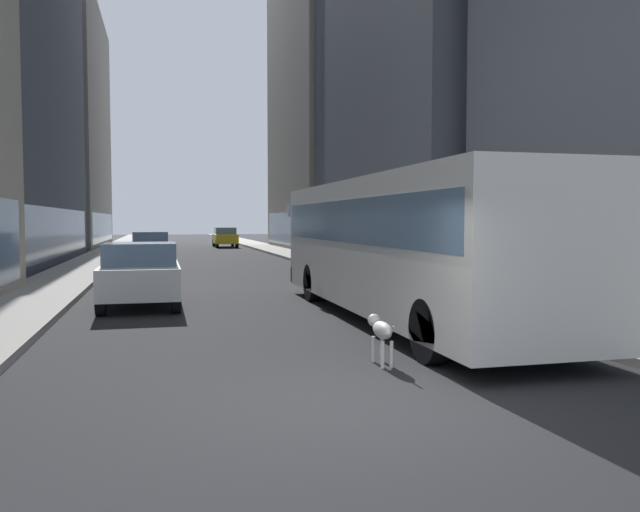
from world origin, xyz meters
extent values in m
plane|color=#232326|center=(0.00, 35.00, 0.00)|extent=(120.00, 120.00, 0.00)
cube|color=#9E9991|center=(-5.70, 35.00, 0.07)|extent=(2.40, 110.00, 0.15)
cube|color=#ADA89E|center=(5.70, 35.00, 0.07)|extent=(2.40, 110.00, 0.15)
cube|color=slate|center=(-7.25, 27.44, 1.60)|extent=(0.08, 20.56, 2.40)
cube|color=gray|center=(-11.90, 50.40, 10.07)|extent=(9.60, 20.47, 20.15)
cube|color=slate|center=(-7.12, 50.40, 1.60)|extent=(0.08, 18.42, 2.40)
cube|color=slate|center=(6.83, 21.81, 1.60)|extent=(0.08, 15.06, 2.40)
cube|color=gray|center=(11.90, 39.13, 10.63)|extent=(10.49, 15.69, 21.26)
cube|color=slate|center=(6.67, 39.13, 1.60)|extent=(0.08, 14.12, 2.40)
cube|color=silver|center=(2.80, 6.10, 1.67)|extent=(2.55, 11.50, 2.75)
cube|color=slate|center=(2.80, 6.10, 2.17)|extent=(2.57, 11.04, 0.90)
cube|color=black|center=(2.80, 11.80, 0.55)|extent=(2.55, 0.16, 0.44)
cylinder|color=black|center=(1.67, 9.65, 0.50)|extent=(0.30, 1.00, 1.00)
cylinder|color=black|center=(3.92, 9.65, 0.50)|extent=(0.30, 1.00, 1.00)
cylinder|color=black|center=(1.67, 1.95, 0.50)|extent=(0.30, 1.00, 1.00)
cylinder|color=black|center=(3.92, 1.95, 0.50)|extent=(0.30, 1.00, 1.00)
cube|color=silver|center=(1.34, 11.25, 2.50)|extent=(0.08, 0.24, 0.40)
cube|color=#4C6BB7|center=(-2.80, 26.24, 0.70)|extent=(1.84, 4.03, 0.75)
cube|color=slate|center=(-2.80, 26.04, 1.35)|extent=(1.69, 1.81, 0.55)
cylinder|color=black|center=(-3.61, 27.84, 0.32)|extent=(0.22, 0.64, 0.64)
cylinder|color=black|center=(-1.99, 27.84, 0.32)|extent=(0.22, 0.64, 0.64)
cylinder|color=black|center=(-3.61, 24.64, 0.32)|extent=(0.22, 0.64, 0.64)
cylinder|color=black|center=(-1.99, 24.64, 0.32)|extent=(0.22, 0.64, 0.64)
cube|color=silver|center=(-2.80, 9.81, 0.70)|extent=(1.90, 3.94, 0.75)
cube|color=slate|center=(-2.80, 9.61, 1.35)|extent=(1.75, 1.77, 0.55)
cylinder|color=black|center=(-3.64, 11.36, 0.32)|extent=(0.22, 0.64, 0.64)
cylinder|color=black|center=(-1.96, 11.36, 0.32)|extent=(0.22, 0.64, 0.64)
cylinder|color=black|center=(-3.64, 8.25, 0.32)|extent=(0.22, 0.64, 0.64)
cylinder|color=black|center=(-1.96, 8.25, 0.32)|extent=(0.22, 0.64, 0.64)
cube|color=yellow|center=(2.80, 45.27, 0.70)|extent=(1.79, 4.01, 0.75)
cube|color=slate|center=(2.80, 45.07, 1.35)|extent=(1.65, 1.80, 0.55)
cylinder|color=black|center=(2.02, 46.86, 0.32)|extent=(0.22, 0.64, 0.64)
cylinder|color=black|center=(3.58, 46.86, 0.32)|extent=(0.22, 0.64, 0.64)
cylinder|color=black|center=(2.02, 43.68, 0.32)|extent=(0.22, 0.64, 0.64)
cylinder|color=black|center=(3.58, 43.68, 0.32)|extent=(0.22, 0.64, 0.64)
ellipsoid|color=white|center=(0.94, 2.05, 0.53)|extent=(0.22, 0.60, 0.26)
sphere|color=white|center=(0.94, 2.43, 0.62)|extent=(0.20, 0.20, 0.20)
sphere|color=black|center=(0.88, 2.45, 0.64)|extent=(0.07, 0.07, 0.07)
sphere|color=black|center=(1.00, 2.45, 0.64)|extent=(0.07, 0.07, 0.07)
cylinder|color=white|center=(0.94, 1.65, 0.58)|extent=(0.03, 0.16, 0.19)
cylinder|color=white|center=(0.87, 2.26, 0.20)|extent=(0.06, 0.06, 0.40)
cylinder|color=white|center=(1.01, 2.26, 0.20)|extent=(0.06, 0.06, 0.40)
cylinder|color=white|center=(0.87, 1.84, 0.20)|extent=(0.06, 0.06, 0.40)
cylinder|color=white|center=(1.01, 1.84, 0.20)|extent=(0.06, 0.06, 0.40)
sphere|color=black|center=(0.99, 2.15, 0.57)|extent=(0.04, 0.04, 0.04)
sphere|color=black|center=(0.88, 1.97, 0.55)|extent=(0.04, 0.04, 0.04)
sphere|color=black|center=(0.96, 1.87, 0.59)|extent=(0.04, 0.04, 0.04)
camera|label=1|loc=(-2.27, -6.87, 2.18)|focal=35.43mm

